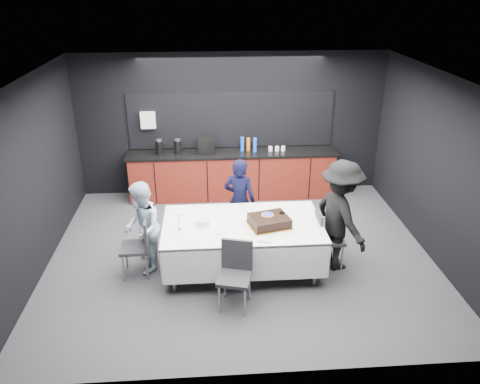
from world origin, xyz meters
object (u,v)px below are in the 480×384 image
at_px(cake_assembly, 269,221).
at_px(person_left, 142,228).
at_px(party_table, 242,231).
at_px(chair_right, 325,234).
at_px(chair_left, 140,242).
at_px(chair_near, 236,269).
at_px(person_right, 340,216).
at_px(plate_stack, 203,222).
at_px(person_center, 240,201).
at_px(champagne_flute, 179,220).

height_order(cake_assembly, person_left, person_left).
distance_m(party_table, chair_right, 1.25).
bearing_deg(chair_left, chair_near, -30.51).
bearing_deg(chair_right, cake_assembly, -172.73).
bearing_deg(person_right, person_left, 67.45).
height_order(cake_assembly, person_right, person_right).
relative_size(cake_assembly, plate_stack, 3.32).
relative_size(chair_right, person_right, 0.54).
bearing_deg(chair_near, person_right, 26.66).
relative_size(plate_stack, person_right, 0.12).
bearing_deg(chair_left, cake_assembly, -2.09).
distance_m(chair_right, person_right, 0.38).
bearing_deg(person_center, person_left, 48.45).
distance_m(person_center, person_right, 1.68).
relative_size(cake_assembly, person_left, 0.48).
height_order(plate_stack, person_right, person_right).
xyz_separation_m(chair_left, chair_near, (1.34, -0.79, 0.00)).
relative_size(cake_assembly, chair_near, 0.73).
height_order(chair_right, person_right, person_right).
height_order(chair_left, person_center, person_center).
xyz_separation_m(champagne_flute, chair_right, (2.16, 0.14, -0.40)).
relative_size(plate_stack, chair_left, 0.22).
xyz_separation_m(chair_near, person_center, (0.18, 1.69, 0.19)).
bearing_deg(person_center, person_right, 168.99).
bearing_deg(cake_assembly, champagne_flute, -178.85).
relative_size(person_center, person_left, 1.03).
height_order(plate_stack, person_left, person_left).
xyz_separation_m(cake_assembly, person_right, (1.06, 0.08, 0.00)).
height_order(cake_assembly, chair_right, cake_assembly).
bearing_deg(person_left, person_right, 81.11).
xyz_separation_m(party_table, person_center, (0.02, 0.87, 0.08)).
bearing_deg(champagne_flute, person_center, 46.63).
relative_size(party_table, cake_assembly, 3.42).
xyz_separation_m(party_table, plate_stack, (-0.57, -0.02, 0.19)).
bearing_deg(person_center, chair_right, 166.09).
distance_m(party_table, champagne_flute, 0.97).
xyz_separation_m(chair_left, person_right, (2.94, 0.01, 0.32)).
height_order(chair_right, person_left, person_left).
relative_size(chair_right, chair_near, 1.00).
bearing_deg(person_right, chair_right, 59.85).
height_order(person_center, person_right, person_right).
height_order(chair_right, chair_near, same).
bearing_deg(cake_assembly, plate_stack, 175.20).
bearing_deg(plate_stack, champagne_flute, -162.55).
xyz_separation_m(cake_assembly, plate_stack, (-0.95, 0.08, -0.02)).
bearing_deg(party_table, champagne_flute, -172.40).
bearing_deg(cake_assembly, chair_right, 7.27).
distance_m(champagne_flute, person_left, 0.64).
distance_m(plate_stack, chair_left, 0.97).
xyz_separation_m(plate_stack, person_center, (0.60, 0.88, -0.11)).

